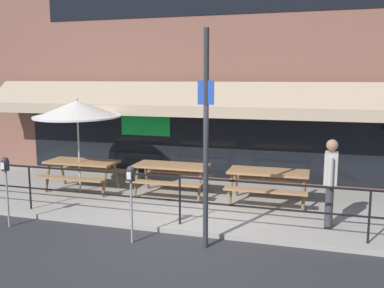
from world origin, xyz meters
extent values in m
plane|color=#2D2D30|center=(0.00, 0.00, 0.00)|extent=(120.00, 120.00, 0.00)
cube|color=#9E998E|center=(0.00, 2.00, 0.05)|extent=(15.00, 4.00, 0.10)
cube|color=brown|center=(0.00, 4.25, 3.68)|extent=(15.00, 0.50, 7.36)
cube|color=black|center=(0.00, 3.99, 1.35)|extent=(12.00, 0.02, 2.30)
cube|color=#19D84C|center=(-2.25, 3.97, 1.65)|extent=(1.50, 0.02, 0.70)
cube|color=tan|center=(0.00, 3.45, 2.50)|extent=(13.80, 0.92, 0.70)
cube|color=tan|center=(0.00, 2.94, 2.10)|extent=(13.80, 0.08, 0.28)
cylinder|color=black|center=(-3.45, 0.30, 0.57)|extent=(0.04, 0.04, 0.95)
cylinder|color=black|center=(0.00, 0.30, 0.57)|extent=(0.04, 0.04, 0.95)
cylinder|color=black|center=(3.45, 0.30, 0.57)|extent=(0.04, 0.04, 0.95)
cube|color=black|center=(0.00, 0.30, 1.05)|extent=(13.80, 0.04, 0.04)
cube|color=black|center=(0.00, 0.30, 0.57)|extent=(13.80, 0.03, 0.03)
cube|color=#997047|center=(-3.19, 2.03, 0.84)|extent=(1.80, 0.80, 0.05)
cube|color=#997047|center=(-3.19, 1.45, 0.54)|extent=(1.80, 0.26, 0.04)
cube|color=#997047|center=(-3.19, 2.61, 0.54)|extent=(1.80, 0.26, 0.04)
cylinder|color=brown|center=(-2.39, 1.71, 0.47)|extent=(0.07, 0.30, 0.73)
cylinder|color=brown|center=(-2.39, 2.35, 0.47)|extent=(0.07, 0.30, 0.73)
cylinder|color=brown|center=(-3.99, 1.71, 0.47)|extent=(0.07, 0.30, 0.73)
cylinder|color=brown|center=(-3.99, 2.35, 0.47)|extent=(0.07, 0.30, 0.73)
cube|color=#997047|center=(-0.85, 2.24, 0.84)|extent=(1.80, 0.80, 0.05)
cube|color=#997047|center=(-0.85, 1.66, 0.54)|extent=(1.80, 0.26, 0.04)
cube|color=#997047|center=(-0.85, 2.82, 0.54)|extent=(1.80, 0.26, 0.04)
cylinder|color=brown|center=(-0.05, 1.93, 0.47)|extent=(0.07, 0.30, 0.73)
cylinder|color=brown|center=(-0.05, 2.56, 0.47)|extent=(0.07, 0.30, 0.73)
cylinder|color=brown|center=(-1.65, 1.93, 0.47)|extent=(0.07, 0.30, 0.73)
cylinder|color=brown|center=(-1.65, 2.56, 0.47)|extent=(0.07, 0.30, 0.73)
cube|color=#997047|center=(1.49, 2.22, 0.84)|extent=(1.80, 0.80, 0.05)
cube|color=#997047|center=(1.49, 1.64, 0.54)|extent=(1.80, 0.26, 0.04)
cube|color=#997047|center=(1.49, 2.80, 0.54)|extent=(1.80, 0.26, 0.04)
cylinder|color=brown|center=(2.29, 1.90, 0.47)|extent=(0.07, 0.30, 0.73)
cylinder|color=brown|center=(2.29, 2.54, 0.47)|extent=(0.07, 0.30, 0.73)
cylinder|color=brown|center=(0.69, 1.90, 0.47)|extent=(0.07, 0.30, 0.73)
cylinder|color=brown|center=(0.69, 2.54, 0.47)|extent=(0.07, 0.30, 0.73)
cylinder|color=#B7B2A8|center=(-3.19, 1.91, 1.25)|extent=(0.04, 0.04, 2.30)
cone|color=silver|center=(-3.19, 1.91, 2.20)|extent=(2.10, 2.11, 0.45)
cylinder|color=white|center=(-3.19, 1.91, 2.01)|extent=(2.14, 2.14, 0.09)
sphere|color=#B7B2A8|center=(-3.19, 1.91, 2.44)|extent=(0.07, 0.07, 0.07)
cylinder|color=#333338|center=(2.81, 1.09, 0.53)|extent=(0.15, 0.15, 0.86)
cylinder|color=#333338|center=(2.80, 0.89, 0.53)|extent=(0.15, 0.15, 0.86)
cube|color=#B2ADA3|center=(2.80, 0.99, 1.26)|extent=(0.26, 0.41, 0.60)
cylinder|color=#B2ADA3|center=(2.81, 1.25, 1.23)|extent=(0.10, 0.10, 0.54)
cylinder|color=#B2ADA3|center=(2.79, 0.73, 1.23)|extent=(0.10, 0.10, 0.54)
sphere|color=#9E7051|center=(2.80, 0.99, 1.70)|extent=(0.22, 0.22, 0.22)
cylinder|color=gray|center=(-3.32, -0.56, 0.57)|extent=(0.04, 0.04, 1.15)
cylinder|color=#2D2D33|center=(-3.32, -0.56, 1.25)|extent=(0.15, 0.15, 0.20)
sphere|color=#2D2D33|center=(-3.32, -0.56, 1.35)|extent=(0.14, 0.14, 0.14)
cube|color=silver|center=(-3.32, -0.64, 1.26)|extent=(0.08, 0.01, 0.13)
cylinder|color=gray|center=(-0.61, -0.62, 0.57)|extent=(0.04, 0.04, 1.15)
cylinder|color=#2D2D33|center=(-0.61, -0.62, 1.25)|extent=(0.15, 0.15, 0.20)
sphere|color=#2D2D33|center=(-0.61, -0.62, 1.35)|extent=(0.14, 0.14, 0.14)
cube|color=silver|center=(-0.61, -0.70, 1.26)|extent=(0.08, 0.01, 0.13)
cylinder|color=#2D2D33|center=(0.72, -0.45, 1.88)|extent=(0.09, 0.09, 3.77)
cube|color=blue|center=(0.72, -0.47, 2.71)|extent=(0.28, 0.02, 0.40)
camera|label=1|loc=(2.54, -7.38, 2.97)|focal=40.00mm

